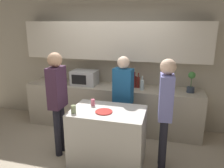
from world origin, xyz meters
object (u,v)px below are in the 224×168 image
object	(u,v)px
person_left	(57,95)
person_right	(123,93)
person_center	(165,106)
plate_on_island	(104,112)
bottle_1	(135,81)
microwave	(85,78)
bottle_3	(142,85)
potted_plant	(191,82)
cup_0	(74,109)
bottle_0	(130,81)
toaster	(59,79)
bottle_2	(138,82)
cup_1	(93,102)

from	to	relation	value
person_left	person_right	bearing A→B (deg)	123.89
person_center	plate_on_island	bearing A→B (deg)	95.28
plate_on_island	bottle_1	bearing A→B (deg)	78.97
microwave	person_left	distance (m)	1.14
person_right	person_left	bearing A→B (deg)	42.19
bottle_3	person_right	xyz separation A→B (m)	(-0.28, -0.43, -0.06)
potted_plant	person_left	bearing A→B (deg)	-151.88
cup_0	microwave	bearing A→B (deg)	104.95
person_center	bottle_3	bearing A→B (deg)	20.69
person_center	person_right	size ratio (longest dim) A/B	1.05
cup_0	person_left	distance (m)	0.46
microwave	bottle_0	size ratio (longest dim) A/B	1.85
toaster	person_center	bearing A→B (deg)	-25.68
bottle_2	potted_plant	bearing A→B (deg)	-2.84
cup_0	cup_1	size ratio (longest dim) A/B	1.12
plate_on_island	microwave	bearing A→B (deg)	122.71
bottle_2	cup_1	world-z (taller)	bottle_2
potted_plant	cup_0	bearing A→B (deg)	-141.76
potted_plant	person_center	distance (m)	1.18
microwave	bottle_1	distance (m)	1.05
bottle_3	person_right	distance (m)	0.52
person_center	bottle_0	bearing A→B (deg)	27.27
toaster	cup_1	xyz separation A→B (m)	(1.13, -1.02, -0.07)
toaster	potted_plant	distance (m)	2.70
bottle_1	plate_on_island	bearing A→B (deg)	-101.03
bottle_2	bottle_3	distance (m)	0.17
person_right	bottle_2	bearing A→B (deg)	-99.21
microwave	potted_plant	size ratio (longest dim) A/B	1.32
bottle_3	bottle_2	bearing A→B (deg)	125.98
bottle_3	cup_1	distance (m)	1.16
bottle_2	person_left	size ratio (longest dim) A/B	0.17
bottle_2	plate_on_island	distance (m)	1.33
toaster	bottle_0	bearing A→B (deg)	4.25
bottle_0	bottle_1	distance (m)	0.11
cup_0	bottle_2	bearing A→B (deg)	62.11
bottle_1	person_right	world-z (taller)	person_right
microwave	plate_on_island	bearing A→B (deg)	-57.29
bottle_3	person_center	bearing A→B (deg)	-65.31
cup_1	person_right	xyz separation A→B (m)	(0.39, 0.50, 0.03)
person_center	person_right	distance (m)	0.94
bottle_1	potted_plant	bearing A→B (deg)	-3.27
cup_1	person_center	xyz separation A→B (m)	(1.14, -0.07, 0.08)
plate_on_island	bottle_3	bearing A→B (deg)	69.77
bottle_0	person_center	world-z (taller)	person_center
toaster	plate_on_island	xyz separation A→B (m)	(1.38, -1.24, -0.12)
plate_on_island	person_left	size ratio (longest dim) A/B	0.15
potted_plant	person_center	xyz separation A→B (m)	(-0.43, -1.09, -0.10)
cup_1	person_right	world-z (taller)	person_right
bottle_3	potted_plant	bearing A→B (deg)	5.38
microwave	potted_plant	xyz separation A→B (m)	(2.11, 0.00, 0.05)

